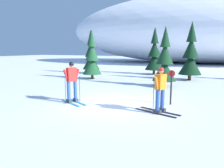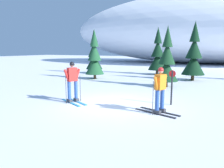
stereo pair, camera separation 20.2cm
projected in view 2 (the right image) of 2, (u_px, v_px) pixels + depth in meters
name	position (u px, v px, depth m)	size (l,w,h in m)	color
ground_plane	(117.00, 103.00, 9.51)	(120.00, 120.00, 0.00)	white
skier_orange_jacket	(160.00, 90.00, 7.92)	(1.76, 0.94, 1.69)	black
skier_red_jacket	(72.00, 81.00, 9.60)	(1.63, 1.10, 1.79)	#2893CC
pine_tree_far_left	(94.00, 55.00, 21.13)	(1.61, 1.61, 4.16)	#47301E
pine_tree_left	(95.00, 58.00, 17.09)	(1.48, 1.48, 3.83)	#47301E
pine_tree_center_left	(158.00, 55.00, 20.00)	(1.67, 1.67, 4.32)	#47301E
pine_tree_center_right	(167.00, 62.00, 13.45)	(1.44, 1.44, 3.73)	#47301E
pine_tree_right	(194.00, 56.00, 16.23)	(1.69, 1.69, 4.37)	#47301E
snow_ridge_background	(199.00, 29.00, 35.95)	(44.71, 21.86, 11.24)	white
trail_marker_post	(172.00, 85.00, 9.14)	(0.28, 0.07, 1.46)	black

